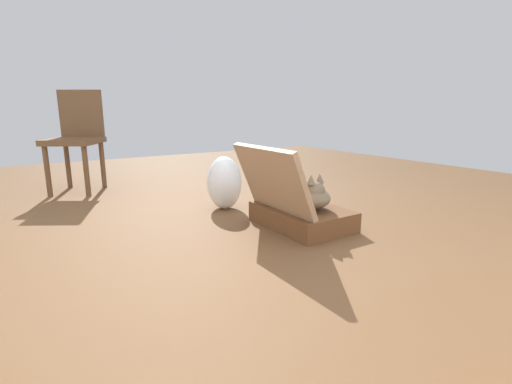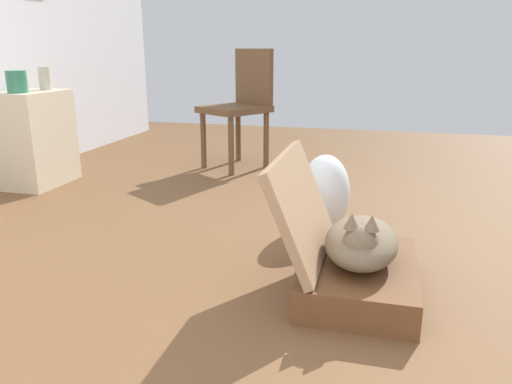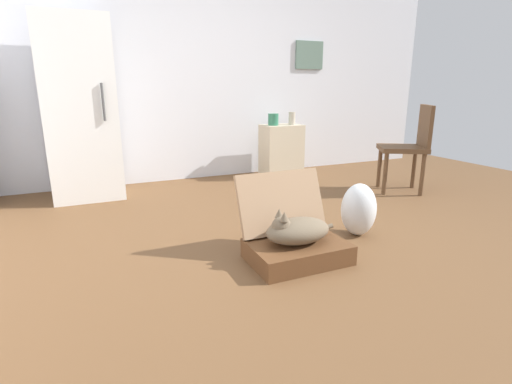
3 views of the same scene
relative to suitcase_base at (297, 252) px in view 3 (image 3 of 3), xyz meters
The scene contains 11 objects.
ground_plane 0.53m from the suitcase_base, 58.04° to the left, with size 7.68×7.68×0.00m, color brown.
wall_back 2.99m from the suitcase_base, 84.07° to the left, with size 6.40×0.15×2.60m.
suitcase_base is the anchor object (origin of this frame).
suitcase_lid 0.36m from the suitcase_base, 90.00° to the left, with size 0.63×0.44×0.04m, color #9B7756.
cat 0.15m from the suitcase_base, behind, with size 0.52×0.28×0.24m.
plastic_bag_white 0.72m from the suitcase_base, 18.52° to the left, with size 0.27×0.26×0.41m, color silver.
refrigerator 2.68m from the suitcase_base, 118.13° to the left, with size 0.67×0.59×1.77m.
side_table 2.55m from the suitcase_base, 64.82° to the left, with size 0.49×0.33×0.65m, color beige.
vase_tall 2.57m from the suitcase_base, 67.31° to the left, with size 0.13×0.13×0.14m, color #2D7051.
vase_short 2.65m from the suitcase_base, 61.97° to the left, with size 0.08×0.08×0.16m, color #B7AD99.
chair 2.29m from the suitcase_base, 28.21° to the left, with size 0.62×0.60×0.93m.
Camera 3 is at (-1.49, -2.49, 1.11)m, focal length 27.22 mm.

